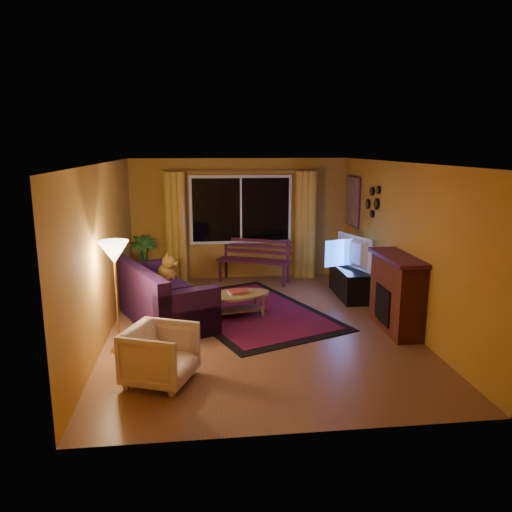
{
  "coord_description": "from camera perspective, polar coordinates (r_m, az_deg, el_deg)",
  "views": [
    {
      "loc": [
        -0.9,
        -7.29,
        2.74
      ],
      "look_at": [
        0.0,
        0.3,
        1.05
      ],
      "focal_mm": 35.0,
      "sensor_mm": 36.0,
      "label": 1
    }
  ],
  "objects": [
    {
      "name": "painting",
      "position": [
        10.29,
        10.99,
        6.15
      ],
      "size": [
        0.04,
        0.76,
        0.96
      ],
      "primitive_type": "cube",
      "color": "orange",
      "rests_on": "wall_right"
    },
    {
      "name": "potted_plant",
      "position": [
        10.26,
        -12.75,
        -0.49
      ],
      "size": [
        0.57,
        0.57,
        0.99
      ],
      "primitive_type": "imported",
      "rotation": [
        0.0,
        0.0,
        0.02
      ],
      "color": "#235B1E",
      "rests_on": "ground"
    },
    {
      "name": "wall_left",
      "position": [
        7.57,
        -16.97,
        0.56
      ],
      "size": [
        0.02,
        6.0,
        2.5
      ],
      "primitive_type": "cube",
      "color": "#B97E2A",
      "rests_on": "ground"
    },
    {
      "name": "window",
      "position": [
        10.36,
        -1.73,
        5.3
      ],
      "size": [
        2.0,
        0.02,
        1.3
      ],
      "primitive_type": "cube",
      "color": "black",
      "rests_on": "wall_back"
    },
    {
      "name": "coffee_table",
      "position": [
        8.2,
        -2.14,
        -5.61
      ],
      "size": [
        1.29,
        1.29,
        0.4
      ],
      "primitive_type": "cylinder",
      "rotation": [
        0.0,
        0.0,
        0.21
      ],
      "color": "olive",
      "rests_on": "ground"
    },
    {
      "name": "dog",
      "position": [
        8.59,
        -10.21,
        -1.4
      ],
      "size": [
        0.39,
        0.51,
        0.52
      ],
      "primitive_type": null,
      "rotation": [
        0.0,
        0.0,
        -0.09
      ],
      "color": "olive",
      "rests_on": "sofa"
    },
    {
      "name": "television",
      "position": [
        9.3,
        10.7,
        0.44
      ],
      "size": [
        0.46,
        1.04,
        0.61
      ],
      "primitive_type": "imported",
      "rotation": [
        0.0,
        0.0,
        1.88
      ],
      "color": "black",
      "rests_on": "tv_console"
    },
    {
      "name": "sofa",
      "position": [
        8.17,
        -10.69,
        -3.99
      ],
      "size": [
        1.82,
        2.46,
        0.91
      ],
      "primitive_type": "cube",
      "rotation": [
        0.0,
        0.0,
        0.43
      ],
      "color": "#260F32",
      "rests_on": "ground"
    },
    {
      "name": "wall_right",
      "position": [
        8.09,
        16.38,
        1.34
      ],
      "size": [
        0.02,
        6.0,
        2.5
      ],
      "primitive_type": "cube",
      "color": "#B97E2A",
      "rests_on": "ground"
    },
    {
      "name": "rug",
      "position": [
        8.47,
        -0.57,
        -6.33
      ],
      "size": [
        3.08,
        3.72,
        0.02
      ],
      "primitive_type": "cube",
      "rotation": [
        0.0,
        0.0,
        0.39
      ],
      "color": "maroon",
      "rests_on": "ground"
    },
    {
      "name": "wall_back",
      "position": [
        10.45,
        -1.76,
        4.25
      ],
      "size": [
        4.5,
        0.02,
        2.5
      ],
      "primitive_type": "cube",
      "color": "#B97E2A",
      "rests_on": "ground"
    },
    {
      "name": "mirror_cluster",
      "position": [
        9.19,
        13.14,
        6.26
      ],
      "size": [
        0.06,
        0.6,
        0.56
      ],
      "primitive_type": null,
      "color": "black",
      "rests_on": "wall_right"
    },
    {
      "name": "floor",
      "position": [
        7.85,
        0.26,
        -8.05
      ],
      "size": [
        4.5,
        6.0,
        0.02
      ],
      "primitive_type": "cube",
      "color": "brown",
      "rests_on": "ground"
    },
    {
      "name": "ceiling",
      "position": [
        7.35,
        0.28,
        10.67
      ],
      "size": [
        4.5,
        6.0,
        0.02
      ],
      "primitive_type": "cube",
      "color": "white",
      "rests_on": "ground"
    },
    {
      "name": "fireplace",
      "position": [
        7.81,
        15.78,
        -4.3
      ],
      "size": [
        0.4,
        1.2,
        1.1
      ],
      "primitive_type": "cube",
      "color": "maroon",
      "rests_on": "ground"
    },
    {
      "name": "curtain_rod",
      "position": [
        10.25,
        -1.74,
        9.71
      ],
      "size": [
        3.2,
        0.03,
        0.03
      ],
      "primitive_type": "cylinder",
      "rotation": [
        0.0,
        1.57,
        0.0
      ],
      "color": "#BF8C3F",
      "rests_on": "wall_back"
    },
    {
      "name": "curtain_right",
      "position": [
        10.54,
        5.65,
        3.56
      ],
      "size": [
        0.36,
        0.36,
        2.24
      ],
      "primitive_type": "cylinder",
      "color": "gold",
      "rests_on": "ground"
    },
    {
      "name": "curtain_left",
      "position": [
        10.31,
        -9.19,
        3.26
      ],
      "size": [
        0.36,
        0.36,
        2.24
      ],
      "primitive_type": "cylinder",
      "color": "gold",
      "rests_on": "ground"
    },
    {
      "name": "tv_console",
      "position": [
        9.43,
        10.56,
        -2.95
      ],
      "size": [
        0.45,
        1.29,
        0.54
      ],
      "primitive_type": "cube",
      "rotation": [
        0.0,
        0.0,
        -0.02
      ],
      "color": "black",
      "rests_on": "ground"
    },
    {
      "name": "floor_lamp",
      "position": [
        6.94,
        -15.64,
        -4.54
      ],
      "size": [
        0.26,
        0.26,
        1.53
      ],
      "primitive_type": "cylinder",
      "rotation": [
        0.0,
        0.0,
        0.03
      ],
      "color": "#BF8C3F",
      "rests_on": "ground"
    },
    {
      "name": "armchair",
      "position": [
        6.05,
        -10.89,
        -10.74
      ],
      "size": [
        0.92,
        0.94,
        0.76
      ],
      "primitive_type": "imported",
      "rotation": [
        0.0,
        0.0,
        1.18
      ],
      "color": "beige",
      "rests_on": "ground"
    },
    {
      "name": "bench",
      "position": [
        10.23,
        -0.25,
        -1.77
      ],
      "size": [
        1.55,
        1.03,
        0.45
      ],
      "primitive_type": "cube",
      "rotation": [
        0.0,
        0.0,
        -0.43
      ],
      "color": "#3E1226",
      "rests_on": "ground"
    }
  ]
}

